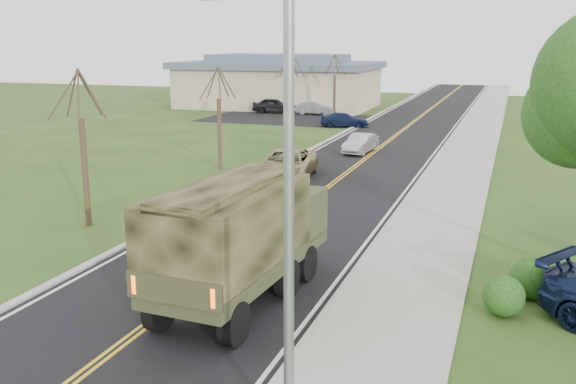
% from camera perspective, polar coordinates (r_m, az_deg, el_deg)
% --- Properties ---
extents(ground, '(160.00, 160.00, 0.00)m').
position_cam_1_polar(ground, '(14.96, -18.34, -15.57)').
color(ground, '#2A4316').
rests_on(ground, ground).
extents(road, '(8.00, 120.00, 0.01)m').
position_cam_1_polar(road, '(51.36, 9.88, 5.21)').
color(road, black).
rests_on(road, ground).
extents(curb_right, '(0.30, 120.00, 0.12)m').
position_cam_1_polar(curb_right, '(50.83, 14.51, 4.97)').
color(curb_right, '#9E998E').
rests_on(curb_right, ground).
extents(sidewalk_right, '(3.20, 120.00, 0.10)m').
position_cam_1_polar(sidewalk_right, '(50.72, 16.49, 4.81)').
color(sidewalk_right, '#9E998E').
rests_on(sidewalk_right, ground).
extents(curb_left, '(0.30, 120.00, 0.10)m').
position_cam_1_polar(curb_left, '(52.19, 5.38, 5.53)').
color(curb_left, '#9E998E').
rests_on(curb_left, ground).
extents(street_light, '(1.65, 0.22, 8.00)m').
position_cam_1_polar(street_light, '(10.61, -0.44, -1.01)').
color(street_light, gray).
rests_on(street_light, ground).
extents(bare_tree_a, '(1.93, 2.26, 6.08)m').
position_cam_1_polar(bare_tree_a, '(25.76, -17.67, 2.77)').
color(bare_tree_a, '#38281C').
rests_on(bare_tree_a, ground).
extents(bare_tree_b, '(1.83, 2.14, 5.73)m').
position_cam_1_polar(bare_tree_b, '(35.96, -6.12, 5.91)').
color(bare_tree_b, '#38281C').
rests_on(bare_tree_b, ground).
extents(bare_tree_c, '(2.04, 2.39, 6.42)m').
position_cam_1_polar(bare_tree_c, '(46.98, 0.22, 8.07)').
color(bare_tree_c, '#38281C').
rests_on(bare_tree_c, ground).
extents(bare_tree_d, '(1.88, 2.20, 5.91)m').
position_cam_1_polar(bare_tree_d, '(58.42, 4.15, 8.84)').
color(bare_tree_d, '#38281C').
rests_on(bare_tree_d, ground).
extents(commercial_building, '(25.50, 21.50, 5.65)m').
position_cam_1_polar(commercial_building, '(70.63, -0.80, 9.75)').
color(commercial_building, tan).
rests_on(commercial_building, ground).
extents(military_truck, '(2.88, 7.20, 3.52)m').
position_cam_1_polar(military_truck, '(17.40, -4.31, -3.58)').
color(military_truck, black).
rests_on(military_truck, ground).
extents(suv_champagne, '(3.33, 5.91, 1.56)m').
position_cam_1_polar(suv_champagne, '(33.32, -0.15, 2.44)').
color(suv_champagne, tan).
rests_on(suv_champagne, ground).
extents(sedan_silver, '(1.71, 3.84, 1.22)m').
position_cam_1_polar(sedan_silver, '(41.63, 6.46, 4.31)').
color(sedan_silver, '#B6B7BB').
rests_on(sedan_silver, ground).
extents(lot_car_dark, '(4.53, 2.02, 1.51)m').
position_cam_1_polar(lot_car_dark, '(64.59, -1.16, 7.70)').
color(lot_car_dark, black).
rests_on(lot_car_dark, ground).
extents(lot_car_silver, '(4.17, 1.77, 1.34)m').
position_cam_1_polar(lot_car_silver, '(63.13, 2.54, 7.48)').
color(lot_car_silver, '#A1A1A6').
rests_on(lot_car_silver, ground).
extents(lot_car_navy, '(4.34, 2.74, 1.17)m').
position_cam_1_polar(lot_car_navy, '(54.25, 5.03, 6.40)').
color(lot_car_navy, '#0E1836').
rests_on(lot_car_navy, ground).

